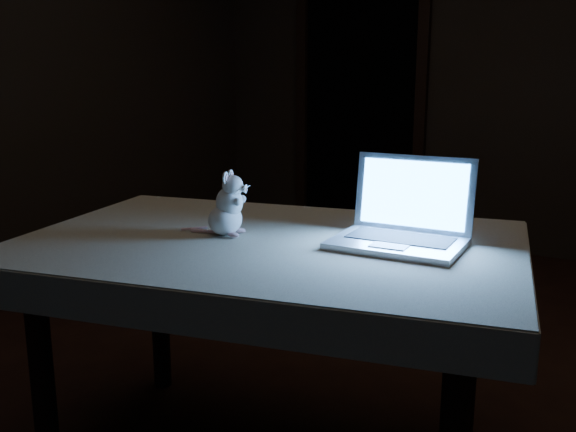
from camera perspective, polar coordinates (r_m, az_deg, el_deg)
The scene contains 7 objects.
floor at distance 2.52m, azimuth 4.55°, elevation -16.38°, with size 5.00×5.00×0.00m, color black.
back_wall at distance 4.58m, azimuth 19.41°, elevation 12.97°, with size 4.50×0.04×2.60m, color black.
doorway at distance 4.94m, azimuth 6.42°, elevation 10.80°, with size 1.06×0.36×2.13m, color black, non-canonical shape.
table at distance 2.04m, azimuth -1.63°, elevation -12.21°, with size 1.36×0.87×0.73m, color black, non-canonical shape.
tablecloth at distance 1.94m, azimuth -1.00°, elevation -3.49°, with size 1.47×0.98×0.11m, color beige, non-canonical shape.
laptop at distance 1.83m, azimuth 9.79°, elevation 1.01°, with size 0.36×0.32×0.25m, color silver, non-canonical shape.
plush_mouse at distance 1.95m, azimuth -5.63°, elevation 1.12°, with size 0.14×0.14×0.20m, color white, non-canonical shape.
Camera 1 is at (0.97, -1.98, 1.22)m, focal length 40.00 mm.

